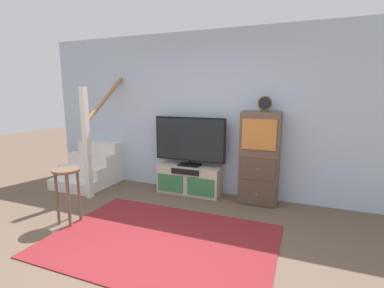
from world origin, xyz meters
The scene contains 9 objects.
ground_plane centered at (0.00, 0.00, 0.00)m, with size 20.00×20.00×0.00m, color brown.
back_wall centered at (0.00, 2.46, 1.35)m, with size 6.40×0.12×2.70m, color #A8BCD1.
area_rug centered at (0.00, 0.60, 0.01)m, with size 2.60×1.80×0.01m, color maroon.
media_console centered at (-0.30, 2.19, 0.24)m, with size 1.08×0.38×0.48m.
television centered at (-0.30, 2.22, 0.92)m, with size 1.24×0.22×0.82m.
side_cabinet centered at (0.86, 2.20, 0.71)m, with size 0.58×0.38×1.43m.
desk_clock centered at (0.91, 2.19, 1.54)m, with size 0.20×0.08×0.23m.
staircase centered at (-2.24, 2.20, 0.37)m, with size 1.00×1.36×2.20m.
bar_stool_near centered at (-1.35, 0.57, 0.55)m, with size 0.34×0.34×0.74m.
Camera 1 is at (1.46, -2.09, 1.71)m, focal length 26.39 mm.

